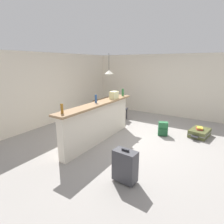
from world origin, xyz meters
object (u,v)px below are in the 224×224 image
Objects in this scene: backpack_green at (163,129)px; book_stack at (200,128)px; grocery_bag at (114,95)px; suitcase_flat_olive at (200,133)px; bottle_amber at (62,109)px; pendant_lamp at (109,72)px; suitcase_upright_charcoal at (125,166)px; dining_chair_near_partition at (120,107)px; dining_table at (109,102)px; bottle_blue at (96,99)px; bottle_green at (123,92)px.

backpack_green is 1.08m from book_stack.
book_stack is at bearing -62.83° from grocery_bag.
suitcase_flat_olive is (1.19, -2.31, -1.12)m from grocery_bag.
pendant_lamp is (3.33, 0.97, 0.60)m from bottle_amber.
bottle_amber is at bearing 91.21° from suitcase_upright_charcoal.
dining_chair_near_partition is 2.21× the size of backpack_green.
suitcase_flat_olive is 1.10m from backpack_green.
grocery_bag reaches higher than suitcase_flat_olive.
bottle_amber is 0.24× the size of suitcase_flat_olive.
pendant_lamp is (-0.07, -0.05, 1.17)m from dining_table.
suitcase_flat_olive is at bearing -93.12° from dining_chair_near_partition.
bottle_blue is at bearing 134.62° from backpack_green.
pendant_lamp is (0.79, 1.04, 0.58)m from bottle_green.
dining_chair_near_partition is (2.11, 0.46, -0.71)m from bottle_blue.
backpack_green is at bearing 2.00° from suitcase_upright_charcoal.
suitcase_upright_charcoal is at bearing 164.42° from suitcase_flat_olive.
dining_chair_near_partition is (1.35, 0.57, -0.71)m from grocery_bag.
pendant_lamp reaches higher than bottle_green.
book_stack is at bearing -74.74° from bottle_green.
bottle_blue is 3.30m from suitcase_flat_olive.
bottle_blue is 0.20× the size of dining_table.
suitcase_flat_olive is at bearing -15.58° from suitcase_upright_charcoal.
suitcase_upright_charcoal is 2.55× the size of book_stack.
bottle_blue is 2.15m from suitcase_upright_charcoal.
dining_table is at bearing 51.54° from bottle_green.
dining_table is 1.17m from pendant_lamp.
bottle_amber is at bearing 178.26° from bottle_green.
pendant_lamp is 2.96m from backpack_green.
suitcase_upright_charcoal is (-3.31, -2.00, -0.19)m from dining_chair_near_partition.
grocery_bag is 1.80m from pendant_lamp.
pendant_lamp is at bearing 24.09° from bottle_blue.
dining_table is 2.59m from backpack_green.
bottle_green is at bearing 0.47° from grocery_bag.
bottle_amber is 1.99m from grocery_bag.
pendant_lamp reaches higher than backpack_green.
grocery_bag is (0.76, -0.11, 0.00)m from bottle_blue.
bottle_blue is (1.23, 0.03, 0.00)m from bottle_amber.
grocery_bag is 2.83m from suitcase_flat_olive.
bottle_green is 0.90× the size of grocery_bag.
suitcase_upright_charcoal is at bearing -148.82° from dining_chair_near_partition.
dining_chair_near_partition is 1.39m from pendant_lamp.
suitcase_upright_charcoal is (-3.38, -2.53, -0.32)m from dining_table.
bottle_blue is 2.46m from dining_table.
bottle_amber is at bearing -163.86° from pendant_lamp.
pendant_lamp is at bearing 87.20° from book_stack.
suitcase_upright_charcoal is (-1.96, -1.44, -0.90)m from grocery_bag.
backpack_green is (-0.67, -2.39, -1.61)m from pendant_lamp.
backpack_green is (0.12, -1.35, -1.03)m from bottle_green.
book_stack is at bearing 126.69° from suitcase_flat_olive.
bottle_amber is 2.54m from bottle_green.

